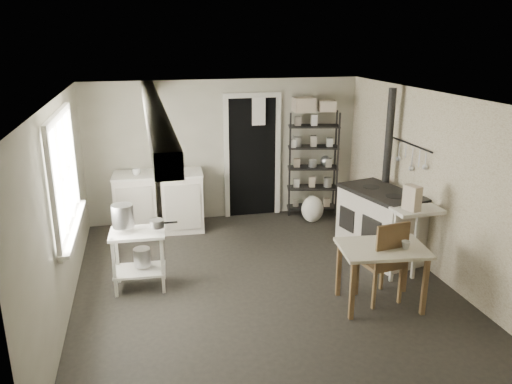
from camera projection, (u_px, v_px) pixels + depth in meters
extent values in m
plane|color=black|center=(261.00, 283.00, 6.25)|extent=(5.00, 5.00, 0.00)
plane|color=white|center=(262.00, 97.00, 5.56)|extent=(5.00, 5.00, 0.00)
cube|color=#A7A38F|center=(225.00, 150.00, 8.22)|extent=(4.50, 0.02, 2.30)
cube|color=#A7A38F|center=(345.00, 299.00, 3.58)|extent=(4.50, 0.02, 2.30)
cube|color=#A7A38F|center=(61.00, 210.00, 5.41)|extent=(0.02, 5.00, 2.30)
cube|color=#A7A38F|center=(432.00, 183.00, 6.40)|extent=(0.02, 5.00, 2.30)
cylinder|color=#BDBDC0|center=(123.00, 216.00, 5.84)|extent=(0.32, 0.32, 0.27)
cylinder|color=#BDBDC0|center=(157.00, 224.00, 5.85)|extent=(0.20, 0.20, 0.09)
cylinder|color=#BDBDC0|center=(142.00, 257.00, 6.06)|extent=(0.26, 0.26, 0.22)
imported|color=silver|center=(168.00, 172.00, 7.64)|extent=(0.37, 0.37, 0.07)
imported|color=silver|center=(136.00, 173.00, 7.55)|extent=(0.13, 0.13, 0.10)
imported|color=silver|center=(293.00, 136.00, 8.21)|extent=(0.11, 0.11, 0.20)
cube|color=beige|center=(304.00, 97.00, 8.07)|extent=(0.34, 0.30, 0.23)
cube|color=beige|center=(328.00, 98.00, 8.15)|extent=(0.32, 0.30, 0.17)
cube|color=beige|center=(411.00, 205.00, 6.02)|extent=(0.17, 0.23, 0.31)
imported|color=silver|center=(406.00, 242.00, 5.45)|extent=(0.10, 0.10, 0.09)
ellipsoid|color=white|center=(313.00, 208.00, 8.22)|extent=(0.45, 0.42, 0.44)
cylinder|color=silver|center=(377.00, 265.00, 6.55)|extent=(0.13, 0.13, 0.14)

